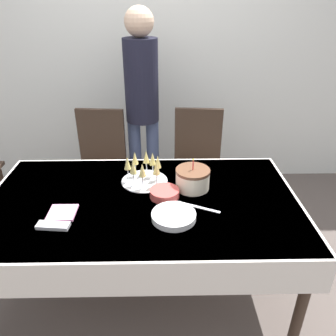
{
  "coord_description": "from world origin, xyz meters",
  "views": [
    {
      "loc": [
        0.12,
        -1.64,
        1.8
      ],
      "look_at": [
        0.16,
        0.16,
        0.85
      ],
      "focal_mm": 35.0,
      "sensor_mm": 36.0,
      "label": 1
    }
  ],
  "objects_px": {
    "dining_chair_far_right": "(197,162)",
    "birthday_cake": "(193,179)",
    "plate_stack_main": "(174,216)",
    "plate_stack_dessert": "(165,193)",
    "champagne_tray": "(144,169)",
    "person_standing": "(142,96)",
    "dining_chair_far_left": "(100,163)"
  },
  "relations": [
    {
      "from": "dining_chair_far_right",
      "to": "plate_stack_main",
      "type": "bearing_deg",
      "value": -102.83
    },
    {
      "from": "birthday_cake",
      "to": "champagne_tray",
      "type": "xyz_separation_m",
      "value": [
        -0.3,
        0.09,
        0.03
      ]
    },
    {
      "from": "birthday_cake",
      "to": "plate_stack_dessert",
      "type": "height_order",
      "value": "birthday_cake"
    },
    {
      "from": "person_standing",
      "to": "champagne_tray",
      "type": "bearing_deg",
      "value": -86.69
    },
    {
      "from": "dining_chair_far_left",
      "to": "champagne_tray",
      "type": "relative_size",
      "value": 3.27
    },
    {
      "from": "dining_chair_far_left",
      "to": "birthday_cake",
      "type": "xyz_separation_m",
      "value": [
        0.71,
        -0.73,
        0.25
      ]
    },
    {
      "from": "dining_chair_far_left",
      "to": "plate_stack_main",
      "type": "relative_size",
      "value": 4.03
    },
    {
      "from": "champagne_tray",
      "to": "birthday_cake",
      "type": "bearing_deg",
      "value": -15.7
    },
    {
      "from": "dining_chair_far_left",
      "to": "champagne_tray",
      "type": "distance_m",
      "value": 0.81
    },
    {
      "from": "dining_chair_far_right",
      "to": "birthday_cake",
      "type": "bearing_deg",
      "value": -98.66
    },
    {
      "from": "champagne_tray",
      "to": "plate_stack_main",
      "type": "bearing_deg",
      "value": -66.47
    },
    {
      "from": "birthday_cake",
      "to": "champagne_tray",
      "type": "height_order",
      "value": "birthday_cake"
    },
    {
      "from": "plate_stack_dessert",
      "to": "person_standing",
      "type": "distance_m",
      "value": 1.1
    },
    {
      "from": "champagne_tray",
      "to": "plate_stack_main",
      "type": "height_order",
      "value": "champagne_tray"
    },
    {
      "from": "plate_stack_main",
      "to": "champagne_tray",
      "type": "bearing_deg",
      "value": 113.53
    },
    {
      "from": "plate_stack_dessert",
      "to": "champagne_tray",
      "type": "bearing_deg",
      "value": 124.81
    },
    {
      "from": "plate_stack_main",
      "to": "person_standing",
      "type": "distance_m",
      "value": 1.32
    },
    {
      "from": "dining_chair_far_right",
      "to": "birthday_cake",
      "type": "distance_m",
      "value": 0.78
    },
    {
      "from": "dining_chair_far_right",
      "to": "champagne_tray",
      "type": "distance_m",
      "value": 0.82
    },
    {
      "from": "champagne_tray",
      "to": "plate_stack_main",
      "type": "relative_size",
      "value": 1.23
    },
    {
      "from": "dining_chair_far_left",
      "to": "plate_stack_main",
      "type": "height_order",
      "value": "dining_chair_far_left"
    },
    {
      "from": "birthday_cake",
      "to": "person_standing",
      "type": "xyz_separation_m",
      "value": [
        -0.35,
        0.94,
        0.26
      ]
    },
    {
      "from": "dining_chair_far_left",
      "to": "plate_stack_dessert",
      "type": "relative_size",
      "value": 5.54
    },
    {
      "from": "dining_chair_far_left",
      "to": "person_standing",
      "type": "height_order",
      "value": "person_standing"
    },
    {
      "from": "dining_chair_far_right",
      "to": "birthday_cake",
      "type": "height_order",
      "value": "dining_chair_far_right"
    },
    {
      "from": "plate_stack_main",
      "to": "plate_stack_dessert",
      "type": "bearing_deg",
      "value": 102.24
    },
    {
      "from": "plate_stack_main",
      "to": "person_standing",
      "type": "bearing_deg",
      "value": 100.13
    },
    {
      "from": "birthday_cake",
      "to": "champagne_tray",
      "type": "relative_size",
      "value": 0.71
    },
    {
      "from": "champagne_tray",
      "to": "person_standing",
      "type": "relative_size",
      "value": 0.17
    },
    {
      "from": "dining_chair_far_left",
      "to": "champagne_tray",
      "type": "height_order",
      "value": "dining_chair_far_left"
    },
    {
      "from": "dining_chair_far_right",
      "to": "plate_stack_dessert",
      "type": "bearing_deg",
      "value": -109.06
    },
    {
      "from": "dining_chair_far_left",
      "to": "plate_stack_main",
      "type": "bearing_deg",
      "value": -60.82
    }
  ]
}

